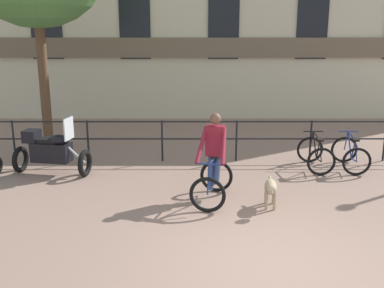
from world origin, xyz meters
The scene contains 8 objects.
ground_plane centered at (0.00, 0.00, 0.00)m, with size 60.00×60.00×0.00m, color #8E7060.
canal_railing centered at (0.00, 5.20, 0.71)m, with size 15.05×0.05×1.05m.
building_facade centered at (0.00, 10.99, 4.06)m, with size 18.00×0.72×8.15m.
cyclist_with_bike centered at (-0.70, 2.58, 0.76)m, with size 0.90×1.28×1.70m.
dog centered at (0.35, 2.11, 0.39)m, with size 0.29×0.87×0.56m.
parked_motorcycle centered at (-4.36, 4.13, 0.56)m, with size 1.81×0.93×1.35m.
parked_bicycle_near_lamp centered at (1.84, 4.54, 0.36)m, with size 0.67×1.12×0.86m.
parked_bicycle_mid_left centered at (2.67, 4.54, 0.36)m, with size 0.72×1.15×0.86m.
Camera 1 is at (-1.12, -5.78, 3.29)m, focal length 42.00 mm.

